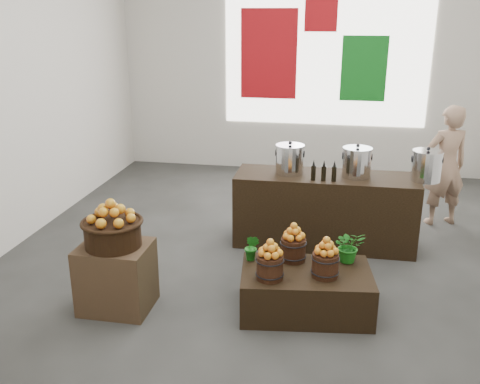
% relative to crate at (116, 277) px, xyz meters
% --- Properties ---
extents(ground, '(7.00, 7.00, 0.00)m').
position_rel_crate_xyz_m(ground, '(1.31, 1.25, -0.31)').
color(ground, '#3D3D3A').
rests_on(ground, ground).
extents(back_wall, '(6.00, 0.04, 4.00)m').
position_rel_crate_xyz_m(back_wall, '(1.31, 4.75, 1.69)').
color(back_wall, beige).
rests_on(back_wall, ground).
extents(back_opening, '(3.20, 0.02, 2.40)m').
position_rel_crate_xyz_m(back_opening, '(1.61, 4.73, 1.69)').
color(back_opening, white).
rests_on(back_opening, back_wall).
extents(deco_red_left, '(0.90, 0.04, 1.40)m').
position_rel_crate_xyz_m(deco_red_left, '(0.71, 4.72, 1.59)').
color(deco_red_left, '#A50C13').
rests_on(deco_red_left, back_wall).
extents(deco_green_right, '(0.70, 0.04, 1.00)m').
position_rel_crate_xyz_m(deco_green_right, '(2.21, 4.72, 1.39)').
color(deco_green_right, '#10671A').
rests_on(deco_green_right, back_wall).
extents(deco_red_upper, '(0.50, 0.04, 0.50)m').
position_rel_crate_xyz_m(deco_red_upper, '(1.51, 4.72, 2.19)').
color(deco_red_upper, '#A50C13').
rests_on(deco_red_upper, back_wall).
extents(crate, '(0.61, 0.50, 0.61)m').
position_rel_crate_xyz_m(crate, '(0.00, 0.00, 0.00)').
color(crate, '#503525').
rests_on(crate, ground).
extents(wicker_basket, '(0.49, 0.49, 0.22)m').
position_rel_crate_xyz_m(wicker_basket, '(0.00, 0.00, 0.42)').
color(wicker_basket, black).
rests_on(wicker_basket, crate).
extents(apples_in_basket, '(0.38, 0.38, 0.20)m').
position_rel_crate_xyz_m(apples_in_basket, '(0.00, 0.00, 0.63)').
color(apples_in_basket, '#A40514').
rests_on(apples_in_basket, wicker_basket).
extents(display_table, '(1.22, 0.84, 0.39)m').
position_rel_crate_xyz_m(display_table, '(1.67, 0.25, -0.11)').
color(display_table, black).
rests_on(display_table, ground).
extents(apple_bucket_front_left, '(0.23, 0.23, 0.21)m').
position_rel_crate_xyz_m(apple_bucket_front_left, '(1.37, 0.06, 0.19)').
color(apple_bucket_front_left, '#3B1C10').
rests_on(apple_bucket_front_left, display_table).
extents(apples_in_bucket_front_left, '(0.17, 0.17, 0.15)m').
position_rel_crate_xyz_m(apples_in_bucket_front_left, '(1.37, 0.06, 0.37)').
color(apples_in_bucket_front_left, '#A40514').
rests_on(apples_in_bucket_front_left, apple_bucket_front_left).
extents(apple_bucket_front_right, '(0.23, 0.23, 0.21)m').
position_rel_crate_xyz_m(apple_bucket_front_right, '(1.83, 0.19, 0.19)').
color(apple_bucket_front_right, '#3B1C10').
rests_on(apple_bucket_front_right, display_table).
extents(apples_in_bucket_front_right, '(0.17, 0.17, 0.15)m').
position_rel_crate_xyz_m(apples_in_bucket_front_right, '(1.83, 0.19, 0.37)').
color(apples_in_bucket_front_right, '#A40514').
rests_on(apples_in_bucket_front_right, apple_bucket_front_right).
extents(apple_bucket_rear, '(0.23, 0.23, 0.21)m').
position_rel_crate_xyz_m(apple_bucket_rear, '(1.53, 0.45, 0.19)').
color(apple_bucket_rear, '#3B1C10').
rests_on(apple_bucket_rear, display_table).
extents(apples_in_bucket_rear, '(0.17, 0.17, 0.15)m').
position_rel_crate_xyz_m(apples_in_bucket_rear, '(1.53, 0.45, 0.37)').
color(apples_in_bucket_rear, '#A40514').
rests_on(apples_in_bucket_rear, apple_bucket_rear).
extents(herb_garnish_right, '(0.33, 0.30, 0.31)m').
position_rel_crate_xyz_m(herb_garnish_right, '(2.03, 0.51, 0.24)').
color(herb_garnish_right, '#156716').
rests_on(herb_garnish_right, display_table).
extents(herb_garnish_left, '(0.18, 0.16, 0.26)m').
position_rel_crate_xyz_m(herb_garnish_left, '(1.16, 0.38, 0.22)').
color(herb_garnish_left, '#156716').
rests_on(herb_garnish_left, display_table).
extents(counter, '(2.02, 0.65, 0.82)m').
position_rel_crate_xyz_m(counter, '(1.77, 1.76, 0.11)').
color(counter, black).
rests_on(counter, ground).
extents(stock_pot_left, '(0.31, 0.31, 0.31)m').
position_rel_crate_xyz_m(stock_pot_left, '(1.36, 1.76, 0.67)').
color(stock_pot_left, silver).
rests_on(stock_pot_left, counter).
extents(stock_pot_center, '(0.31, 0.31, 0.31)m').
position_rel_crate_xyz_m(stock_pot_center, '(2.09, 1.77, 0.67)').
color(stock_pot_center, silver).
rests_on(stock_pot_center, counter).
extents(stock_pot_right, '(0.31, 0.31, 0.31)m').
position_rel_crate_xyz_m(stock_pot_right, '(2.83, 1.77, 0.67)').
color(stock_pot_right, silver).
rests_on(stock_pot_right, counter).
extents(oil_cruets, '(0.22, 0.06, 0.23)m').
position_rel_crate_xyz_m(oil_cruets, '(1.77, 1.56, 0.63)').
color(oil_cruets, black).
rests_on(oil_cruets, counter).
extents(shopper, '(0.64, 0.53, 1.51)m').
position_rel_crate_xyz_m(shopper, '(3.20, 2.66, 0.45)').
color(shopper, '#97745C').
rests_on(shopper, ground).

